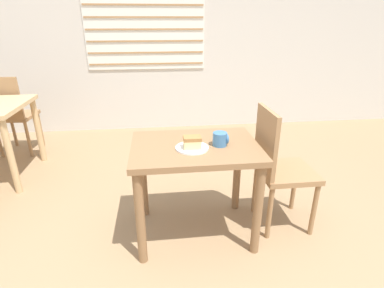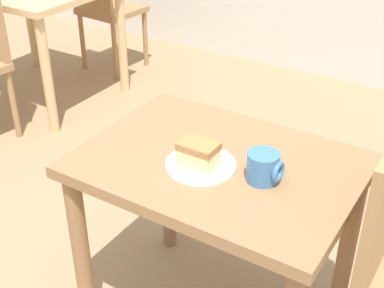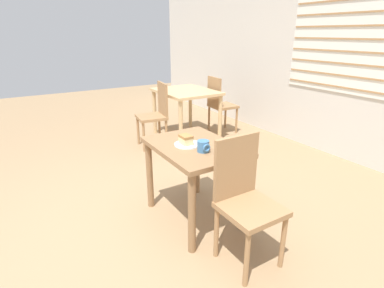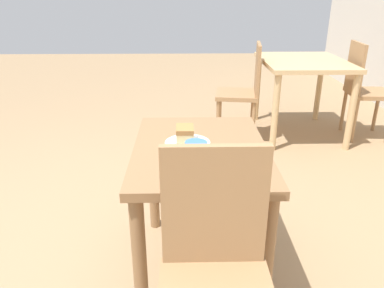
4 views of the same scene
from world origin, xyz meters
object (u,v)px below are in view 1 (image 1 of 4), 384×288
object	(u,v)px
dining_table_near	(195,162)
coffee_mug	(220,139)
plate	(192,148)
cake_slice	(192,142)
chair_near_window	(278,165)
chair_far_opposite	(12,113)

from	to	relation	value
dining_table_near	coffee_mug	distance (m)	0.24
plate	cake_slice	bearing A→B (deg)	-89.52
chair_near_window	plate	size ratio (longest dim) A/B	4.28
chair_near_window	cake_slice	xyz separation A→B (m)	(-0.65, -0.10, 0.26)
cake_slice	coffee_mug	world-z (taller)	coffee_mug
chair_near_window	coffee_mug	xyz separation A→B (m)	(-0.45, -0.05, 0.25)
dining_table_near	chair_far_opposite	size ratio (longest dim) A/B	0.93
chair_far_opposite	chair_near_window	bearing A→B (deg)	151.00
chair_near_window	plate	world-z (taller)	chair_near_window
chair_far_opposite	coffee_mug	size ratio (longest dim) A/B	8.92
dining_table_near	plate	world-z (taller)	plate
plate	cake_slice	world-z (taller)	cake_slice
dining_table_near	coffee_mug	bearing A→B (deg)	-8.83
cake_slice	plate	bearing A→B (deg)	90.48
dining_table_near	cake_slice	world-z (taller)	cake_slice
dining_table_near	chair_far_opposite	bearing A→B (deg)	138.61
plate	coffee_mug	distance (m)	0.20
chair_far_opposite	dining_table_near	bearing A→B (deg)	142.78
chair_far_opposite	cake_slice	size ratio (longest dim) A/B	8.14
dining_table_near	plate	xyz separation A→B (m)	(-0.03, -0.06, 0.14)
chair_near_window	coffee_mug	size ratio (longest dim) A/B	8.92
dining_table_near	coffee_mug	world-z (taller)	coffee_mug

